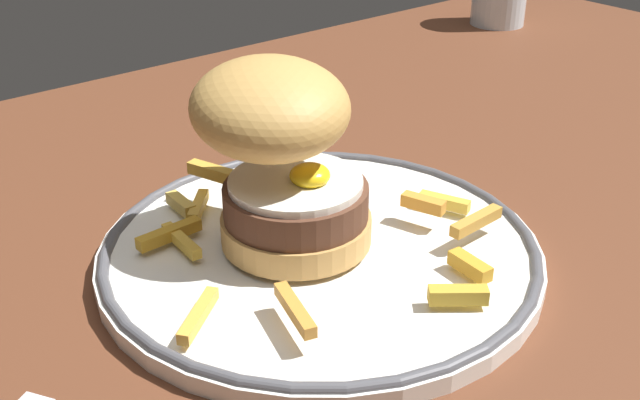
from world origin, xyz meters
The scene contains 4 objects.
ground_plane centered at (0.00, 0.00, -2.00)cm, with size 148.40×83.66×4.00cm, color #5A311D.
dinner_plate centered at (-1.79, -1.80, 0.84)cm, with size 29.32×29.32×1.60cm.
burger centered at (-3.25, 0.25, 7.66)cm, with size 13.52×13.88×12.36cm.
fries_pile centered at (-2.65, -2.14, 2.39)cm, with size 23.73×23.23×2.65cm.
Camera 1 is at (-29.70, -36.08, 28.12)cm, focal length 43.73 mm.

